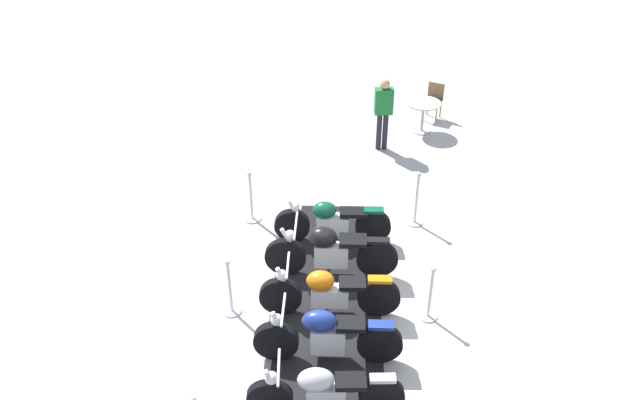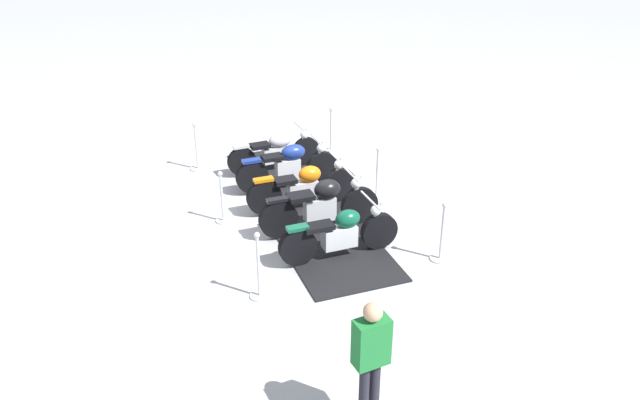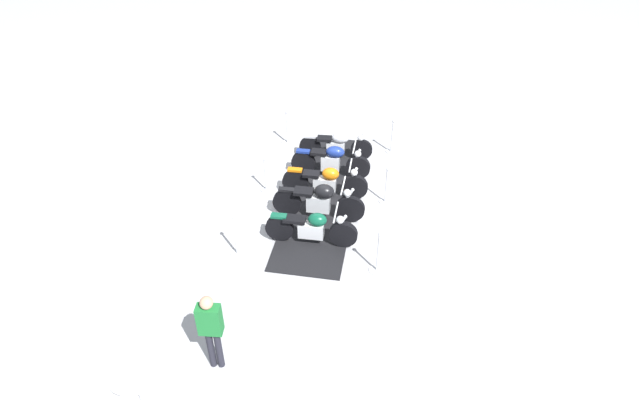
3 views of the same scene
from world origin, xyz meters
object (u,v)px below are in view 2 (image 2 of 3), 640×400
at_px(stanchion_right_mid, 377,180).
at_px(motorcycle_forest, 341,233).
at_px(bystander_person, 371,354).
at_px(motorcycle_black, 322,204).
at_px(stanchion_right_rear, 331,136).
at_px(motorcycle_copper, 304,186).
at_px(motorcycle_chrome, 276,150).
at_px(stanchion_right_front, 441,242).
at_px(stanchion_left_front, 259,275).
at_px(motorcycle_navy, 289,166).
at_px(stanchion_left_mid, 222,204).
at_px(stanchion_left_rear, 197,155).

bearing_deg(stanchion_right_mid, motorcycle_forest, -61.82).
height_order(stanchion_right_mid, bystander_person, bystander_person).
bearing_deg(motorcycle_forest, bystander_person, -107.71).
bearing_deg(motorcycle_black, stanchion_right_rear, 66.30).
xyz_separation_m(motorcycle_black, motorcycle_copper, (-0.88, 0.37, -0.07)).
relative_size(motorcycle_chrome, stanchion_right_front, 1.89).
bearing_deg(stanchion_right_front, stanchion_right_rear, 157.15).
bearing_deg(bystander_person, motorcycle_copper, -16.81).
height_order(motorcycle_copper, motorcycle_chrome, motorcycle_copper).
distance_m(stanchion_left_front, bystander_person, 3.01).
distance_m(motorcycle_navy, bystander_person, 6.51).
height_order(motorcycle_copper, motorcycle_navy, motorcycle_copper).
bearing_deg(stanchion_right_mid, stanchion_right_front, -22.85).
bearing_deg(stanchion_right_mid, stanchion_left_front, -73.58).
relative_size(stanchion_left_mid, bystander_person, 0.60).
distance_m(stanchion_right_rear, stanchion_right_mid, 2.55).
relative_size(motorcycle_copper, stanchion_right_front, 1.97).
relative_size(stanchion_right_rear, stanchion_right_front, 0.99).
distance_m(motorcycle_black, stanchion_left_mid, 1.87).
relative_size(stanchion_right_mid, stanchion_left_front, 0.94).
relative_size(motorcycle_black, motorcycle_chrome, 1.05).
distance_m(motorcycle_black, stanchion_left_rear, 3.86).
xyz_separation_m(stanchion_right_front, stanchion_left_front, (-1.21, -2.88, 0.05)).
xyz_separation_m(motorcycle_copper, stanchion_right_mid, (0.59, 1.41, -0.11)).
height_order(motorcycle_forest, bystander_person, bystander_person).
xyz_separation_m(stanchion_left_mid, stanchion_right_mid, (1.21, 2.88, -0.00)).
height_order(motorcycle_navy, motorcycle_chrome, motorcycle_navy).
bearing_deg(stanchion_right_front, motorcycle_forest, -135.75).
distance_m(motorcycle_black, bystander_person, 4.64).
distance_m(motorcycle_black, motorcycle_chrome, 2.86).
relative_size(motorcycle_forest, stanchion_left_front, 1.79).
xyz_separation_m(motorcycle_black, bystander_person, (3.72, -2.73, 0.49)).
relative_size(motorcycle_chrome, bystander_person, 1.18).
height_order(motorcycle_forest, motorcycle_navy, motorcycle_navy).
xyz_separation_m(motorcycle_copper, motorcycle_chrome, (-1.75, 0.75, -0.01)).
bearing_deg(stanchion_right_front, stanchion_left_front, -112.85).
xyz_separation_m(motorcycle_forest, stanchion_right_front, (1.20, 1.17, -0.13)).
bearing_deg(stanchion_right_front, bystander_person, -64.79).
bearing_deg(stanchion_right_front, stanchion_right_mid, 157.15).
relative_size(motorcycle_forest, stanchion_left_rear, 1.87).
bearing_deg(motorcycle_navy, motorcycle_black, -90.25).
bearing_deg(bystander_person, stanchion_right_mid, -31.21).
relative_size(motorcycle_copper, stanchion_left_mid, 2.06).
xyz_separation_m(motorcycle_black, stanchion_left_rear, (-3.85, -0.11, -0.22)).
relative_size(motorcycle_copper, stanchion_left_rear, 1.95).
bearing_deg(stanchion_left_front, stanchion_left_mid, 157.15).
distance_m(stanchion_left_mid, stanchion_left_front, 2.55).
distance_m(stanchion_left_mid, stanchion_right_mid, 3.12).
bearing_deg(stanchion_right_mid, motorcycle_copper, -112.88).
relative_size(motorcycle_navy, stanchion_left_rear, 1.90).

